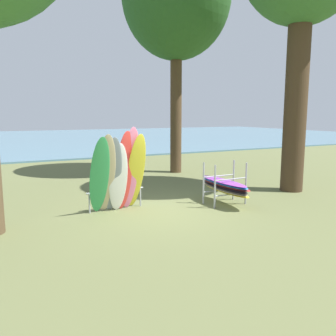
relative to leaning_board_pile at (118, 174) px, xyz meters
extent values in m
plane|color=#60663D|center=(0.88, -0.39, -1.07)|extent=(80.00, 80.00, 0.00)
cube|color=slate|center=(0.88, 29.40, -1.02)|extent=(80.00, 36.00, 0.10)
cylinder|color=#42301E|center=(6.28, -0.10, 2.23)|extent=(0.76, 0.76, 6.59)
cylinder|color=#4C3823|center=(4.46, 5.13, 2.02)|extent=(0.51, 0.51, 6.18)
ellipsoid|color=#339E56|center=(-0.54, -0.07, -0.01)|extent=(0.53, 0.82, 2.12)
ellipsoid|color=#C6B289|center=(-0.36, -0.05, 0.02)|extent=(0.56, 0.85, 2.17)
ellipsoid|color=gray|center=(-0.18, -0.03, -0.02)|extent=(0.55, 0.78, 2.09)
ellipsoid|color=white|center=(0.00, 0.00, -0.11)|extent=(0.53, 0.54, 1.92)
ellipsoid|color=red|center=(0.17, 0.02, 0.05)|extent=(0.58, 0.63, 2.23)
ellipsoid|color=pink|center=(0.35, 0.04, 0.10)|extent=(0.56, 0.67, 2.33)
ellipsoid|color=yellow|center=(0.53, 0.07, 0.01)|extent=(0.57, 0.82, 2.15)
cylinder|color=#9EA0A5|center=(-0.76, 0.23, -0.79)|extent=(0.04, 0.04, 0.55)
cylinder|color=#9EA0A5|center=(0.75, 0.29, -0.79)|extent=(0.04, 0.04, 0.55)
cylinder|color=#9EA0A5|center=(0.00, 0.26, -0.52)|extent=(1.67, 0.12, 0.04)
cylinder|color=#9EA0A5|center=(2.55, -0.87, -0.44)|extent=(0.05, 0.05, 1.25)
cylinder|color=#9EA0A5|center=(3.65, -0.87, -0.44)|extent=(0.05, 0.05, 1.25)
cylinder|color=#9EA0A5|center=(2.55, -0.27, -0.44)|extent=(0.05, 0.05, 1.25)
cylinder|color=#9EA0A5|center=(3.65, -0.27, -0.44)|extent=(0.05, 0.05, 1.25)
cylinder|color=#9EA0A5|center=(3.10, -0.87, -0.72)|extent=(1.10, 0.04, 0.04)
cylinder|color=#9EA0A5|center=(3.10, -0.87, -0.27)|extent=(1.10, 0.04, 0.04)
cylinder|color=#9EA0A5|center=(3.10, -0.27, -0.72)|extent=(1.10, 0.04, 0.04)
cylinder|color=#9EA0A5|center=(3.10, -0.27, -0.27)|extent=(1.10, 0.04, 0.04)
ellipsoid|color=yellow|center=(3.15, -0.57, -0.67)|extent=(0.53, 2.11, 0.06)
ellipsoid|color=#C6B289|center=(3.09, -0.57, -0.61)|extent=(0.52, 2.10, 0.06)
ellipsoid|color=black|center=(3.08, -0.57, -0.55)|extent=(0.51, 2.10, 0.06)
ellipsoid|color=red|center=(3.12, -0.57, -0.49)|extent=(0.60, 2.12, 0.06)
ellipsoid|color=#2D8ED1|center=(3.07, -0.57, -0.43)|extent=(0.56, 2.11, 0.06)
ellipsoid|color=purple|center=(3.04, -0.57, -0.37)|extent=(0.53, 2.11, 0.06)
camera|label=1|loc=(-2.94, -8.91, 1.61)|focal=37.34mm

